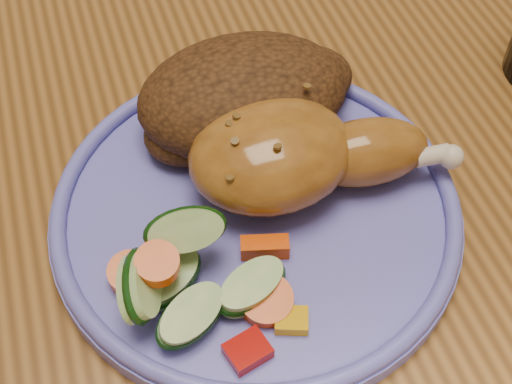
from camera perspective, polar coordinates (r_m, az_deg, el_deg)
dining_table at (r=0.58m, az=-2.59°, el=3.07°), size 0.90×1.40×0.75m
plate at (r=0.43m, az=-0.00°, el=-1.72°), size 0.25×0.25×0.01m
plate_rim at (r=0.42m, az=-0.00°, el=-0.84°), size 0.24×0.24×0.01m
chicken_leg at (r=0.42m, az=3.13°, el=3.06°), size 0.16×0.08×0.05m
rice_pilaf at (r=0.46m, az=-0.72°, el=7.70°), size 0.15×0.10×0.06m
vegetable_pile at (r=0.38m, az=-5.09°, el=-7.09°), size 0.11×0.10×0.05m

